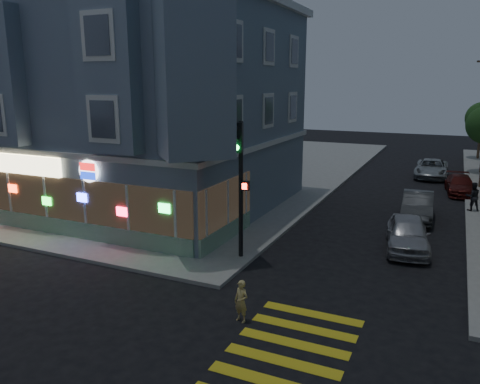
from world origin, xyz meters
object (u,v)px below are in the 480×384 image
Objects in this scene: parked_car_c at (460,185)px; parked_car_b at (417,206)px; parked_car_d at (431,168)px; traffic_signal at (240,167)px; pedestrian_a at (473,197)px; parked_car_a at (408,234)px; running_child at (241,301)px.

parked_car_b is at bearing -112.33° from parked_car_c.
traffic_signal is at bearing -106.48° from parked_car_d.
parked_car_b reaches higher than parked_car_d.
traffic_signal is (-8.83, -12.06, 2.96)m from pedestrian_a.
parked_car_a is 0.86× the size of parked_car_d.
traffic_signal reaches higher than pedestrian_a.
parked_car_a reaches higher than parked_car_c.
parked_car_b is at bearing 43.40° from traffic_signal.
parked_car_b is at bearing -91.02° from parked_car_d.
parked_car_d is (-2.06, 5.20, 0.09)m from parked_car_c.
pedestrian_a is at bearing 40.12° from traffic_signal.
parked_car_a is 0.98× the size of parked_car_b.
parked_car_d is at bearing 81.95° from parked_car_a.
running_child is 6.01m from traffic_signal.
parked_car_d is 0.91× the size of traffic_signal.
parked_car_d is at bearing -93.46° from pedestrian_a.
pedestrian_a reaches higher than parked_car_d.
pedestrian_a is at bearing 62.96° from parked_car_a.
parked_car_b is 0.88× the size of parked_car_d.
parked_car_d reaches higher than parked_car_c.
running_child reaches higher than parked_car_c.
traffic_signal reaches higher than parked_car_a.
parked_car_d is 23.12m from traffic_signal.
traffic_signal is (-6.13, -4.26, 3.17)m from parked_car_a.
parked_car_c is 19.04m from traffic_signal.
parked_car_b is (-2.70, -2.59, -0.23)m from pedestrian_a.
traffic_signal is at bearing -126.04° from parked_car_b.
running_child is 17.92m from pedestrian_a.
pedestrian_a is at bearing -89.32° from parked_car_c.
traffic_signal is at bearing -122.50° from parked_car_c.
pedestrian_a is 3.75m from parked_car_b.
running_child is 9.69m from parked_car_a.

